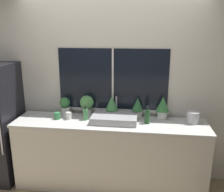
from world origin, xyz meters
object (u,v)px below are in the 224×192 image
object	(u,v)px
potted_plant_far_left	(65,106)
potted_plant_left	(87,104)
potted_plant_right	(138,106)
mug_green	(57,116)
sink	(114,118)
bottle_tall	(147,116)
potted_plant_far_right	(163,107)
potted_plant_center	(112,105)
kettle	(193,117)
soap_bottle	(86,114)
mug_white	(69,116)

from	to	relation	value
potted_plant_far_left	potted_plant_left	world-z (taller)	potted_plant_left
potted_plant_right	potted_plant_left	bearing A→B (deg)	180.00
mug_green	sink	bearing A→B (deg)	-0.08
bottle_tall	potted_plant_far_right	bearing A→B (deg)	43.89
potted_plant_center	kettle	xyz separation A→B (m)	(1.05, -0.10, -0.08)
soap_bottle	mug_white	world-z (taller)	soap_bottle
potted_plant_far_right	potted_plant_center	bearing A→B (deg)	-180.00
potted_plant_center	kettle	distance (m)	1.06
potted_plant_center	bottle_tall	world-z (taller)	potted_plant_center
potted_plant_left	potted_plant_far_right	xyz separation A→B (m)	(1.03, 0.00, 0.00)
sink	bottle_tall	bearing A→B (deg)	-1.11
sink	mug_white	size ratio (longest dim) A/B	5.98
sink	soap_bottle	size ratio (longest dim) A/B	3.05
potted_plant_left	kettle	size ratio (longest dim) A/B	1.71
potted_plant_far_right	bottle_tall	size ratio (longest dim) A/B	1.32
potted_plant_left	mug_green	size ratio (longest dim) A/B	3.10
potted_plant_center	mug_green	bearing A→B (deg)	-165.48
potted_plant_right	mug_white	distance (m)	0.93
potted_plant_far_right	kettle	world-z (taller)	potted_plant_far_right
potted_plant_right	bottle_tall	distance (m)	0.24
sink	soap_bottle	xyz separation A→B (m)	(-0.39, 0.01, 0.03)
sink	potted_plant_left	bearing A→B (deg)	155.41
mug_white	potted_plant_right	bearing A→B (deg)	11.26
potted_plant_right	mug_white	xyz separation A→B (m)	(-0.91, -0.18, -0.11)
sink	potted_plant_far_right	size ratio (longest dim) A/B	1.93
potted_plant_right	sink	bearing A→B (deg)	-147.38
potted_plant_right	potted_plant_far_right	distance (m)	0.33
potted_plant_right	potted_plant_far_right	size ratio (longest dim) A/B	0.92
potted_plant_far_left	potted_plant_center	world-z (taller)	potted_plant_center
soap_bottle	kettle	xyz separation A→B (m)	(1.38, 0.07, 0.00)
mug_white	kettle	xyz separation A→B (m)	(1.61, 0.08, 0.03)
potted_plant_left	potted_plant_far_right	size ratio (longest dim) A/B	0.94
potted_plant_far_right	mug_white	size ratio (longest dim) A/B	3.11
bottle_tall	potted_plant_left	bearing A→B (deg)	166.78
sink	mug_green	distance (m)	0.77
soap_bottle	potted_plant_center	bearing A→B (deg)	27.81
mug_white	kettle	world-z (taller)	kettle
potted_plant_far_right	kettle	bearing A→B (deg)	-15.10
potted_plant_right	soap_bottle	size ratio (longest dim) A/B	1.45
mug_green	kettle	xyz separation A→B (m)	(1.77, 0.08, 0.04)
soap_bottle	bottle_tall	xyz separation A→B (m)	(0.81, -0.02, 0.02)
potted_plant_left	potted_plant_far_left	bearing A→B (deg)	180.00
potted_plant_far_left	kettle	xyz separation A→B (m)	(1.72, -0.10, -0.05)
soap_bottle	mug_green	xyz separation A→B (m)	(-0.38, -0.01, -0.03)
potted_plant_far_left	potted_plant_center	xyz separation A→B (m)	(0.66, -0.00, 0.03)
bottle_tall	kettle	size ratio (longest dim) A/B	1.38
sink	potted_plant_center	world-z (taller)	potted_plant_center
potted_plant_far_left	mug_white	xyz separation A→B (m)	(0.10, -0.18, -0.08)
potted_plant_right	kettle	size ratio (longest dim) A/B	1.66
potted_plant_far_left	sink	bearing A→B (deg)	-14.49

